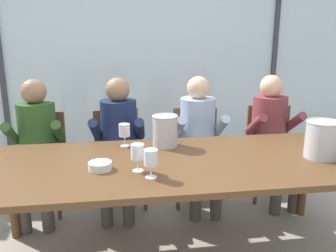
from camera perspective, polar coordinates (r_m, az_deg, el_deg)
The scene contains 20 objects.
ground at distance 3.55m, azimuth -1.57°, elevation -11.09°, with size 14.00×14.00×0.00m, color #9E9384.
window_glass_panel at distance 4.58m, azimuth -3.83°, elevation 11.63°, with size 7.80×0.03×2.60m, color silver.
window_mullion_left at distance 4.75m, azimuth -25.79°, elevation 10.34°, with size 0.06×0.06×2.60m, color #38383D.
window_mullion_right at distance 5.02m, azimuth 17.00°, elevation 11.30°, with size 0.06×0.06×2.60m, color #38383D.
hillside_vineyard at distance 8.14m, azimuth -5.88°, elevation 9.88°, with size 13.80×2.40×1.73m, color #568942.
dining_table at distance 2.38m, azimuth 1.25°, elevation -7.05°, with size 2.60×1.04×0.73m.
chair_near_curtain at distance 3.36m, azimuth -20.11°, elevation -4.29°, with size 0.46×0.46×0.87m.
chair_left_of_center at distance 3.30m, azimuth -8.14°, elevation -3.86°, with size 0.49×0.49×0.87m.
chair_center at distance 3.34m, azimuth 4.56°, elevation -3.48°, with size 0.48×0.48×0.87m.
chair_right_of_center at distance 3.58m, azimuth 16.29°, elevation -2.79°, with size 0.49×0.49×0.87m.
person_olive_shirt at distance 3.17m, azimuth -20.68°, elevation -2.20°, with size 0.47×0.62×1.19m.
person_navy_polo at distance 3.09m, azimuth -8.10°, elevation -1.78°, with size 0.49×0.63×1.19m.
person_pale_blue_shirt at distance 3.18m, azimuth 5.11°, elevation -1.24°, with size 0.47×0.61×1.19m.
person_maroon_top at distance 3.41m, azimuth 16.65°, elevation -0.71°, with size 0.47×0.62×1.19m.
ice_bucket_primary at distance 2.62m, azimuth -0.50°, elevation -0.73°, with size 0.20×0.20×0.24m.
ice_bucket_secondary at distance 2.59m, azimuth 23.87°, elevation -1.95°, with size 0.23×0.23×0.26m.
tasting_bowl at distance 2.24m, azimuth -11.05°, elevation -6.42°, with size 0.15×0.15×0.05m, color silver.
wine_glass_by_left_taster at distance 2.05m, azimuth -2.82°, elevation -5.38°, with size 0.08×0.08×0.17m.
wine_glass_near_bucket at distance 2.64m, azimuth -7.15°, elevation -0.75°, with size 0.08×0.08×0.17m.
wine_glass_center_pour at distance 2.15m, azimuth -4.99°, elevation -4.43°, with size 0.08×0.08×0.17m.
Camera 1 is at (-0.38, -2.17, 1.55)m, focal length 37.25 mm.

